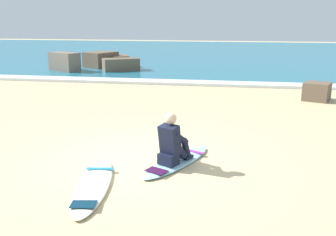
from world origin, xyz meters
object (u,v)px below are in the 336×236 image
at_px(surfboard_spare_near, 93,186).
at_px(surfboard_main, 177,161).
at_px(shoreline_rock, 317,91).
at_px(surfer_seated, 172,144).

bearing_deg(surfboard_spare_near, surfboard_main, 47.54).
xyz_separation_m(surfboard_spare_near, shoreline_rock, (4.88, 7.65, 0.26)).
relative_size(surfboard_main, shoreline_rock, 2.59).
relative_size(surfboard_spare_near, shoreline_rock, 2.84).
bearing_deg(shoreline_rock, surfboard_spare_near, -122.53).
distance_m(surfboard_spare_near, shoreline_rock, 9.07).
height_order(surfboard_spare_near, shoreline_rock, shoreline_rock).
distance_m(surfboard_main, surfer_seated, 0.43).
bearing_deg(surfboard_spare_near, shoreline_rock, 57.47).
height_order(surfboard_main, shoreline_rock, shoreline_rock).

